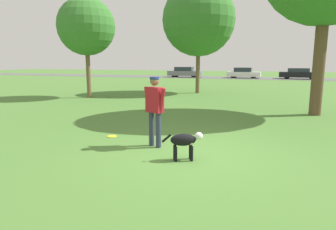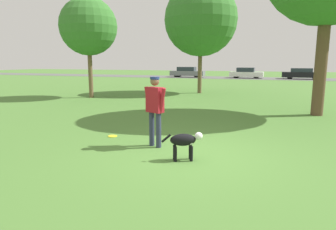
% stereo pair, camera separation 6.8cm
% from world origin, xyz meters
% --- Properties ---
extents(ground_plane, '(120.00, 120.00, 0.00)m').
position_xyz_m(ground_plane, '(0.00, 0.00, 0.00)').
color(ground_plane, '#4C7A33').
extents(far_road_strip, '(120.00, 6.00, 0.01)m').
position_xyz_m(far_road_strip, '(0.00, 32.84, 0.01)').
color(far_road_strip, '#5B5B59').
rests_on(far_road_strip, ground_plane).
extents(person, '(0.69, 0.38, 1.75)m').
position_xyz_m(person, '(-1.06, 0.36, 1.04)').
color(person, '#2D334C').
rests_on(person, ground_plane).
extents(dog, '(0.86, 0.49, 0.62)m').
position_xyz_m(dog, '(-0.06, -0.42, 0.43)').
color(dog, black).
rests_on(dog, ground_plane).
extents(frisbee, '(0.26, 0.26, 0.02)m').
position_xyz_m(frisbee, '(-2.58, 0.89, 0.01)').
color(frisbee, yellow).
rests_on(frisbee, ground_plane).
extents(tree_mid_center, '(4.73, 4.73, 7.14)m').
position_xyz_m(tree_mid_center, '(-3.02, 13.29, 4.77)').
color(tree_mid_center, brown).
rests_on(tree_mid_center, ground_plane).
extents(tree_near_left, '(3.26, 3.26, 5.69)m').
position_xyz_m(tree_near_left, '(-8.44, 8.68, 4.05)').
color(tree_near_left, brown).
rests_on(tree_near_left, ground_plane).
extents(parked_car_grey, '(4.55, 1.88, 1.37)m').
position_xyz_m(parked_car_grey, '(-9.31, 32.58, 0.67)').
color(parked_car_grey, slate).
rests_on(parked_car_grey, ground_plane).
extents(parked_car_white, '(4.13, 1.93, 1.32)m').
position_xyz_m(parked_car_white, '(-1.64, 32.82, 0.65)').
color(parked_car_white, white).
rests_on(parked_car_white, ground_plane).
extents(parked_car_black, '(4.64, 1.95, 1.30)m').
position_xyz_m(parked_car_black, '(4.83, 32.78, 0.65)').
color(parked_car_black, black).
rests_on(parked_car_black, ground_plane).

